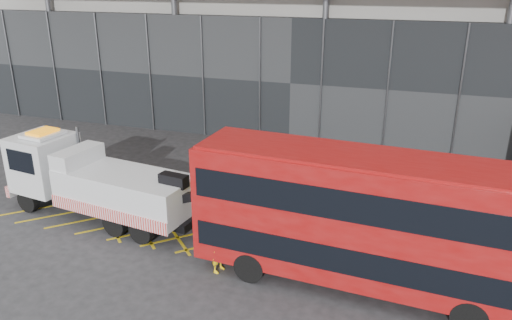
% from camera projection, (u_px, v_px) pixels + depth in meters
% --- Properties ---
extents(ground_plane, '(120.00, 120.00, 0.00)m').
position_uv_depth(ground_plane, '(186.00, 211.00, 23.46)').
color(ground_plane, '#28292B').
extents(road_markings, '(19.96, 7.16, 0.01)m').
position_uv_depth(road_markings, '(217.00, 216.00, 22.99)').
color(road_markings, gold).
rests_on(road_markings, ground_plane).
extents(recovery_truck, '(10.98, 3.85, 3.80)m').
position_uv_depth(recovery_truck, '(93.00, 181.00, 22.41)').
color(recovery_truck, black).
rests_on(recovery_truck, ground_plane).
extents(bus_towed, '(12.24, 3.59, 4.92)m').
position_uv_depth(bus_towed, '(367.00, 217.00, 16.91)').
color(bus_towed, maroon).
rests_on(bus_towed, ground_plane).
extents(worker, '(0.62, 0.79, 1.93)m').
position_uv_depth(worker, '(218.00, 248.00, 18.43)').
color(worker, yellow).
rests_on(worker, ground_plane).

